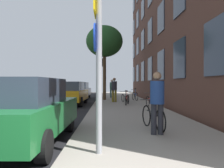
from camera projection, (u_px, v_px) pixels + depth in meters
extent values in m
plane|color=#332D28|center=(76.00, 104.00, 16.22)|extent=(41.80, 41.80, 0.00)
cube|color=black|center=(48.00, 104.00, 16.17)|extent=(7.00, 38.00, 0.01)
cube|color=gray|center=(123.00, 103.00, 16.29)|extent=(4.20, 38.00, 0.12)
cube|color=#2D3847|center=(216.00, 46.00, 6.91)|extent=(0.06, 1.66, 1.87)
cube|color=#2D3847|center=(179.00, 59.00, 10.48)|extent=(0.06, 1.66, 1.87)
cube|color=#2D3847|center=(161.00, 65.00, 14.06)|extent=(0.06, 1.66, 1.87)
cube|color=#2D3847|center=(150.00, 69.00, 17.63)|extent=(0.06, 1.66, 1.87)
cube|color=#2D3847|center=(143.00, 71.00, 21.20)|extent=(0.06, 1.66, 1.87)
cube|color=#2D3847|center=(138.00, 73.00, 24.77)|extent=(0.06, 1.66, 1.87)
cube|color=#2D3847|center=(134.00, 74.00, 28.34)|extent=(0.06, 1.66, 1.87)
cube|color=#2D3847|center=(161.00, 18.00, 14.05)|extent=(0.06, 1.66, 1.87)
cube|color=#2D3847|center=(150.00, 31.00, 17.62)|extent=(0.06, 1.66, 1.87)
cube|color=#2D3847|center=(143.00, 40.00, 21.19)|extent=(0.06, 1.66, 1.87)
cube|color=#2D3847|center=(138.00, 46.00, 24.76)|extent=(0.06, 1.66, 1.87)
cube|color=#2D3847|center=(134.00, 51.00, 28.33)|extent=(0.06, 1.66, 1.87)
cube|color=#2D3847|center=(143.00, 9.00, 21.18)|extent=(0.06, 1.66, 1.87)
cube|color=#2D3847|center=(138.00, 20.00, 24.75)|extent=(0.06, 1.66, 1.87)
cube|color=#2D3847|center=(134.00, 28.00, 28.32)|extent=(0.06, 1.66, 1.87)
cube|color=#2D3847|center=(134.00, 4.00, 28.32)|extent=(0.06, 1.66, 1.87)
cylinder|color=gray|center=(99.00, 62.00, 4.29)|extent=(0.12, 0.12, 3.60)
cube|color=yellow|center=(95.00, 0.00, 4.28)|extent=(0.03, 0.60, 0.60)
cylinder|color=#14339E|center=(95.00, 37.00, 4.28)|extent=(0.03, 0.56, 0.56)
cylinder|color=black|center=(104.00, 78.00, 21.49)|extent=(0.12, 0.12, 3.92)
cube|color=black|center=(102.00, 62.00, 21.48)|extent=(0.20, 0.24, 0.80)
sphere|color=#4B0707|center=(101.00, 60.00, 21.48)|extent=(0.16, 0.16, 0.16)
sphere|color=orange|center=(101.00, 62.00, 21.48)|extent=(0.16, 0.16, 0.16)
sphere|color=#083E11|center=(101.00, 65.00, 21.48)|extent=(0.16, 0.16, 0.16)
cylinder|color=#4C3823|center=(104.00, 76.00, 18.60)|extent=(0.28, 0.28, 4.07)
ellipsoid|color=#235123|center=(104.00, 41.00, 18.59)|extent=(3.15, 3.15, 2.68)
torus|color=black|center=(146.00, 116.00, 7.01)|extent=(0.17, 0.68, 0.68)
torus|color=black|center=(160.00, 121.00, 5.98)|extent=(0.17, 0.68, 0.68)
cylinder|color=black|center=(153.00, 112.00, 6.49)|extent=(0.21, 0.88, 0.04)
cylinder|color=black|center=(156.00, 116.00, 6.24)|extent=(0.15, 0.54, 0.29)
cylinder|color=black|center=(155.00, 104.00, 6.34)|extent=(0.04, 0.04, 0.28)
cube|color=black|center=(155.00, 99.00, 6.34)|extent=(0.10, 0.24, 0.06)
cylinder|color=#4C4C4C|center=(146.00, 100.00, 7.01)|extent=(0.42, 0.11, 0.03)
torus|color=black|center=(148.00, 101.00, 13.04)|extent=(0.12, 0.64, 0.64)
torus|color=black|center=(154.00, 103.00, 12.01)|extent=(0.12, 0.64, 0.64)
cylinder|color=#B21E1E|center=(151.00, 99.00, 12.53)|extent=(0.15, 0.89, 0.04)
cylinder|color=#B21E1E|center=(152.00, 101.00, 12.27)|extent=(0.11, 0.54, 0.29)
cylinder|color=#B21E1E|center=(151.00, 95.00, 12.37)|extent=(0.04, 0.04, 0.28)
cube|color=black|center=(151.00, 92.00, 12.37)|extent=(0.10, 0.24, 0.06)
cylinder|color=#4C4C4C|center=(148.00, 93.00, 13.04)|extent=(0.42, 0.08, 0.03)
torus|color=black|center=(128.00, 99.00, 14.62)|extent=(0.19, 0.63, 0.64)
torus|color=black|center=(126.00, 100.00, 13.64)|extent=(0.19, 0.63, 0.64)
cylinder|color=#B21E1E|center=(127.00, 97.00, 14.13)|extent=(0.25, 0.84, 0.04)
cylinder|color=#B21E1E|center=(127.00, 99.00, 13.88)|extent=(0.17, 0.51, 0.28)
cylinder|color=#B21E1E|center=(127.00, 93.00, 13.98)|extent=(0.04, 0.04, 0.28)
cube|color=black|center=(127.00, 91.00, 13.98)|extent=(0.10, 0.24, 0.06)
cylinder|color=#4C4C4C|center=(128.00, 92.00, 14.62)|extent=(0.42, 0.13, 0.03)
torus|color=black|center=(123.00, 98.00, 16.05)|extent=(0.18, 0.59, 0.60)
torus|color=black|center=(127.00, 99.00, 15.07)|extent=(0.18, 0.59, 0.60)
cylinder|color=black|center=(125.00, 96.00, 15.56)|extent=(0.24, 0.85, 0.04)
cylinder|color=black|center=(126.00, 98.00, 15.31)|extent=(0.16, 0.52, 0.28)
cylinder|color=black|center=(126.00, 93.00, 15.41)|extent=(0.04, 0.04, 0.28)
cube|color=black|center=(126.00, 91.00, 15.41)|extent=(0.10, 0.24, 0.06)
cylinder|color=#4C4C4C|center=(123.00, 92.00, 16.05)|extent=(0.42, 0.13, 0.03)
torus|color=black|center=(133.00, 96.00, 18.24)|extent=(0.14, 0.68, 0.69)
torus|color=black|center=(137.00, 97.00, 17.30)|extent=(0.14, 0.68, 0.69)
cylinder|color=#194C99|center=(135.00, 94.00, 17.77)|extent=(0.17, 0.82, 0.04)
cylinder|color=#194C99|center=(136.00, 95.00, 17.53)|extent=(0.12, 0.50, 0.27)
cylinder|color=#194C99|center=(135.00, 91.00, 17.63)|extent=(0.04, 0.04, 0.28)
cube|color=black|center=(135.00, 89.00, 17.63)|extent=(0.10, 0.24, 0.06)
cylinder|color=#4C4C4C|center=(133.00, 90.00, 18.24)|extent=(0.42, 0.09, 0.03)
cylinder|color=#26262D|center=(154.00, 119.00, 5.86)|extent=(0.16, 0.16, 0.83)
cylinder|color=#26262D|center=(161.00, 119.00, 5.87)|extent=(0.16, 0.16, 0.83)
cylinder|color=navy|center=(157.00, 92.00, 5.86)|extent=(0.52, 0.52, 0.62)
sphere|color=#936B4C|center=(157.00, 76.00, 5.86)|extent=(0.22, 0.22, 0.22)
cylinder|color=olive|center=(113.00, 96.00, 16.29)|extent=(0.17, 0.17, 0.89)
cylinder|color=olive|center=(116.00, 96.00, 16.29)|extent=(0.17, 0.17, 0.89)
cylinder|color=#26262D|center=(114.00, 86.00, 16.29)|extent=(0.56, 0.56, 0.67)
sphere|color=#936B4C|center=(114.00, 79.00, 16.29)|extent=(0.24, 0.24, 0.24)
cylinder|color=#33594C|center=(111.00, 93.00, 21.23)|extent=(0.16, 0.16, 0.86)
cylinder|color=#33594C|center=(113.00, 93.00, 21.23)|extent=(0.16, 0.16, 0.86)
cylinder|color=#33594C|center=(112.00, 86.00, 21.23)|extent=(0.51, 0.51, 0.64)
sphere|color=tan|center=(112.00, 81.00, 21.22)|extent=(0.23, 0.23, 0.23)
cube|color=#19662D|center=(28.00, 117.00, 5.37)|extent=(1.85, 4.25, 0.70)
cube|color=#2D3847|center=(25.00, 91.00, 5.15)|extent=(1.52, 2.40, 0.60)
cylinder|color=black|center=(18.00, 121.00, 6.70)|extent=(0.22, 0.64, 0.64)
cylinder|color=black|center=(69.00, 121.00, 6.73)|extent=(0.22, 0.64, 0.64)
cylinder|color=black|center=(44.00, 146.00, 4.04)|extent=(0.22, 0.64, 0.64)
cube|color=orange|center=(72.00, 95.00, 15.26)|extent=(1.97, 4.56, 0.70)
cube|color=#2D3847|center=(71.00, 86.00, 15.03)|extent=(1.61, 2.57, 0.60)
cylinder|color=black|center=(64.00, 99.00, 16.68)|extent=(0.22, 0.64, 0.64)
cylinder|color=black|center=(85.00, 99.00, 16.71)|extent=(0.22, 0.64, 0.64)
cylinder|color=black|center=(55.00, 102.00, 13.80)|extent=(0.22, 0.64, 0.64)
cylinder|color=black|center=(81.00, 102.00, 13.84)|extent=(0.22, 0.64, 0.64)
cube|color=silver|center=(80.00, 92.00, 21.16)|extent=(1.92, 4.27, 0.70)
cube|color=#2D3847|center=(79.00, 85.00, 20.95)|extent=(1.58, 2.41, 0.60)
cylinder|color=black|center=(73.00, 95.00, 22.49)|extent=(0.22, 0.64, 0.64)
cylinder|color=black|center=(89.00, 95.00, 22.53)|extent=(0.22, 0.64, 0.64)
cylinder|color=black|center=(69.00, 96.00, 19.79)|extent=(0.22, 0.64, 0.64)
cylinder|color=black|center=(87.00, 96.00, 19.83)|extent=(0.22, 0.64, 0.64)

